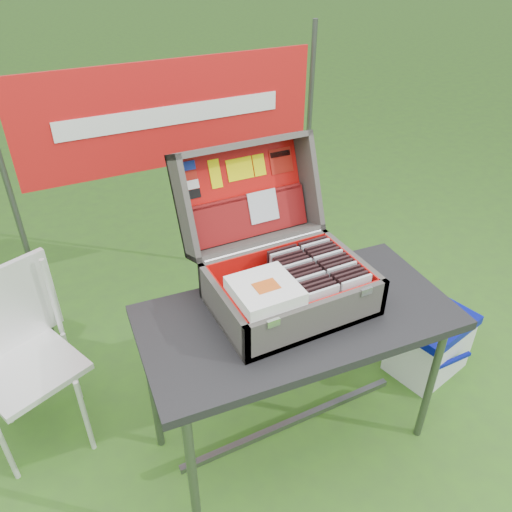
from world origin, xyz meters
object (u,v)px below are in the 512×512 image
table (294,382)px  suitcase (285,242)px  cooler (429,343)px  chair (30,371)px  cardboard_box (336,317)px

table → suitcase: size_ratio=2.05×
cooler → chair: 2.05m
suitcase → cooler: 1.29m
suitcase → cooler: size_ratio=1.49×
suitcase → cardboard_box: 1.15m
cooler → cardboard_box: bearing=115.2°
chair → cardboard_box: 1.67m
suitcase → cardboard_box: size_ratio=1.79×
table → cooler: bearing=8.7°
table → chair: size_ratio=1.43×
cooler → suitcase: bearing=164.4°
table → cardboard_box: size_ratio=3.67×
suitcase → cooler: (0.93, -0.05, -0.89)m
cooler → cardboard_box: 0.54m
suitcase → cooler: suitcase is taller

